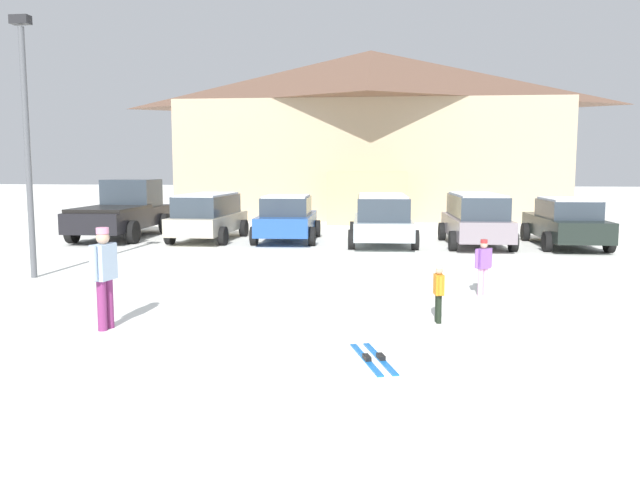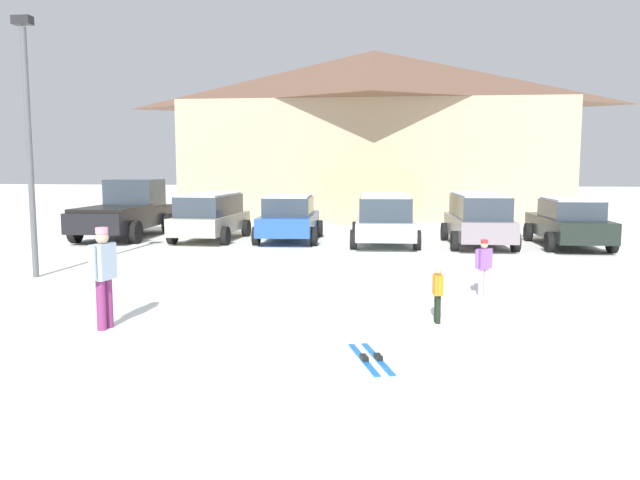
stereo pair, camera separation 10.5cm
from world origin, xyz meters
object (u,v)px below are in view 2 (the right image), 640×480
at_px(skier_adult_in_blue_parka, 103,272).
at_px(parked_beige_suv, 211,215).
at_px(parked_blue_hatchback, 289,218).
at_px(skier_child_in_orange_jacket, 438,290).
at_px(ski_lodge, 374,132).
at_px(parked_silver_wagon, 384,217).
at_px(skier_child_in_purple_jacket, 484,264).
at_px(lamp_post, 29,134).
at_px(pickup_truck, 127,211).
at_px(pair_of_skis, 371,358).
at_px(parked_grey_wagon, 478,218).
at_px(parked_black_sedan, 568,222).

bearing_deg(skier_adult_in_blue_parka, parked_beige_suv, 99.93).
relative_size(parked_blue_hatchback, skier_child_in_orange_jacket, 4.39).
height_order(ski_lodge, skier_adult_in_blue_parka, ski_lodge).
distance_m(parked_silver_wagon, skier_child_in_purple_jacket, 8.69).
bearing_deg(lamp_post, pickup_truck, 100.90).
xyz_separation_m(parked_blue_hatchback, pickup_truck, (-6.29, 0.43, 0.17)).
relative_size(parked_silver_wagon, skier_child_in_orange_jacket, 4.96).
relative_size(ski_lodge, skier_adult_in_blue_parka, 11.94).
xyz_separation_m(ski_lodge, parked_blue_hatchback, (-2.25, -12.90, -3.67)).
relative_size(skier_adult_in_blue_parka, pair_of_skis, 1.14).
xyz_separation_m(pickup_truck, skier_child_in_purple_jacket, (12.00, -9.20, -0.34)).
bearing_deg(parked_silver_wagon, pickup_truck, 175.04).
height_order(skier_child_in_orange_jacket, pair_of_skis, skier_child_in_orange_jacket).
bearing_deg(parked_grey_wagon, parked_black_sedan, 3.35).
relative_size(parked_black_sedan, pair_of_skis, 3.24).
bearing_deg(lamp_post, ski_lodge, 71.68).
bearing_deg(pair_of_skis, parked_beige_suv, 116.26).
bearing_deg(parked_silver_wagon, parked_beige_suv, 177.36).
height_order(pickup_truck, skier_adult_in_blue_parka, pickup_truck).
height_order(parked_beige_suv, skier_adult_in_blue_parka, parked_beige_suv).
height_order(skier_child_in_orange_jacket, skier_child_in_purple_jacket, skier_child_in_purple_jacket).
height_order(ski_lodge, lamp_post, ski_lodge).
height_order(parked_grey_wagon, lamp_post, lamp_post).
height_order(ski_lodge, parked_beige_suv, ski_lodge).
bearing_deg(parked_silver_wagon, ski_lodge, 94.81).
bearing_deg(pickup_truck, parked_blue_hatchback, -3.95).
distance_m(pickup_truck, lamp_post, 8.91).
height_order(parked_silver_wagon, parked_grey_wagon, parked_grey_wagon).
xyz_separation_m(skier_adult_in_blue_parka, skier_child_in_purple_jacket, (6.43, 3.52, -0.28)).
bearing_deg(parked_black_sedan, skier_child_in_purple_jacket, -113.56).
distance_m(parked_silver_wagon, parked_black_sedan, 6.05).
xyz_separation_m(ski_lodge, lamp_post, (-6.92, -20.90, -1.11)).
bearing_deg(parked_black_sedan, parked_silver_wagon, -178.63).
relative_size(parked_beige_suv, parked_grey_wagon, 0.93).
relative_size(skier_child_in_orange_jacket, skier_adult_in_blue_parka, 0.59).
bearing_deg(parked_beige_suv, pickup_truck, 170.91).
bearing_deg(parked_beige_suv, skier_adult_in_blue_parka, -80.07).
bearing_deg(pair_of_skis, skier_child_in_orange_jacket, 65.63).
relative_size(parked_black_sedan, lamp_post, 0.78).
relative_size(parked_silver_wagon, pair_of_skis, 3.34).
relative_size(skier_adult_in_blue_parka, skier_child_in_purple_jacket, 1.43).
distance_m(skier_adult_in_blue_parka, lamp_post, 6.32).
distance_m(ski_lodge, parked_silver_wagon, 13.83).
xyz_separation_m(parked_grey_wagon, pair_of_skis, (-2.81, -12.92, -0.91)).
distance_m(parked_grey_wagon, pair_of_skis, 13.25).
bearing_deg(pair_of_skis, parked_black_sedan, 66.32).
bearing_deg(skier_adult_in_blue_parka, parked_black_sedan, 49.87).
distance_m(pickup_truck, skier_child_in_purple_jacket, 15.13).
height_order(parked_blue_hatchback, pair_of_skis, parked_blue_hatchback).
relative_size(pickup_truck, lamp_post, 0.93).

